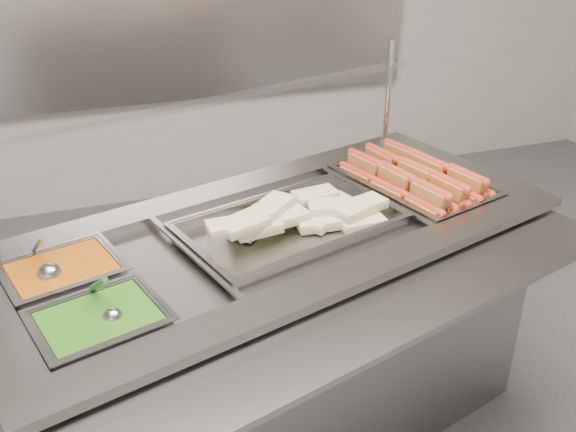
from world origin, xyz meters
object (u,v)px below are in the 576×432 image
object	(u,v)px
serving_spoon	(110,312)
sneeze_guard	(236,100)
steam_counter	(277,338)
ladle	(49,273)
pan_wraps	(290,228)
pan_hotdogs	(413,190)

from	to	relation	value
serving_spoon	sneeze_guard	bearing A→B (deg)	47.29
steam_counter	sneeze_guard	distance (m)	0.75
ladle	serving_spoon	size ratio (longest dim) A/B	1.08
steam_counter	ladle	xyz separation A→B (m)	(-0.62, -0.06, 0.41)
pan_wraps	ladle	size ratio (longest dim) A/B	4.10
sneeze_guard	pan_hotdogs	bearing A→B (deg)	-2.92
sneeze_guard	pan_wraps	world-z (taller)	sneeze_guard
steam_counter	sneeze_guard	xyz separation A→B (m)	(-0.05, 0.19, 0.72)
ladle	sneeze_guard	bearing A→B (deg)	23.68
pan_wraps	ladle	distance (m)	0.67
pan_wraps	serving_spoon	world-z (taller)	serving_spoon
steam_counter	sneeze_guard	world-z (taller)	sneeze_guard
steam_counter	pan_wraps	world-z (taller)	pan_wraps
pan_hotdogs	ladle	world-z (taller)	ladle
pan_wraps	ladle	world-z (taller)	ladle
steam_counter	serving_spoon	size ratio (longest dim) A/B	11.76
ladle	serving_spoon	distance (m)	0.26
steam_counter	serving_spoon	xyz separation A→B (m)	(-0.49, -0.28, 0.41)
pan_hotdogs	serving_spoon	bearing A→B (deg)	-156.75
sneeze_guard	ladle	size ratio (longest dim) A/B	8.93
ladle	serving_spoon	world-z (taller)	ladle
pan_hotdogs	serving_spoon	size ratio (longest dim) A/B	3.60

